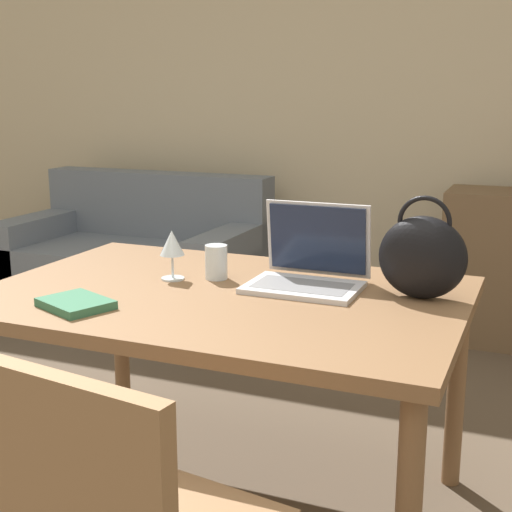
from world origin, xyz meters
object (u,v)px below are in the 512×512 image
(laptop, at_px, (310,264))
(handbag, at_px, (423,256))
(drinking_glass, at_px, (216,262))
(couch, at_px, (137,265))
(wine_glass, at_px, (172,245))

(laptop, relative_size, handbag, 1.13)
(drinking_glass, bearing_deg, handbag, 2.24)
(couch, relative_size, wine_glass, 9.37)
(couch, relative_size, laptop, 4.41)
(couch, xyz_separation_m, handbag, (1.95, -1.56, 0.56))
(drinking_glass, relative_size, handbag, 0.36)
(couch, bearing_deg, laptop, -43.92)
(couch, distance_m, laptop, 2.29)
(handbag, bearing_deg, drinking_glass, -177.76)
(couch, bearing_deg, drinking_glass, -50.63)
(drinking_glass, bearing_deg, laptop, 8.05)
(wine_glass, bearing_deg, drinking_glass, 26.19)
(laptop, distance_m, drinking_glass, 0.31)
(drinking_glass, bearing_deg, couch, 129.37)
(drinking_glass, height_order, handbag, handbag)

